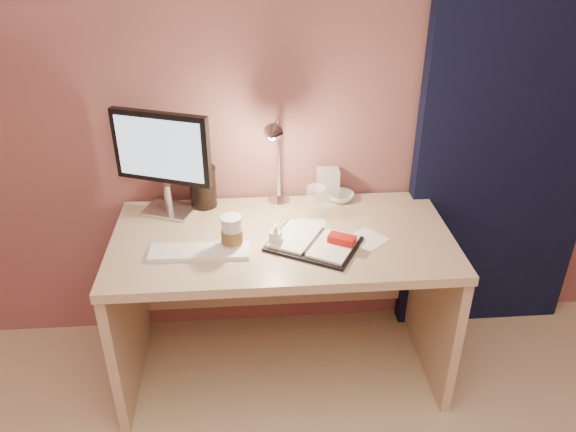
{
  "coord_description": "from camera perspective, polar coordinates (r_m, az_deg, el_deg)",
  "views": [
    {
      "loc": [
        -0.13,
        -0.59,
        1.94
      ],
      "look_at": [
        0.02,
        1.33,
        0.85
      ],
      "focal_mm": 35.0,
      "sensor_mm": 36.0,
      "label": 1
    }
  ],
  "objects": [
    {
      "name": "lotion_bottle",
      "position": [
        2.22,
        -1.26,
        -1.95
      ],
      "size": [
        0.06,
        0.06,
        0.1
      ],
      "primitive_type": "imported",
      "rotation": [
        0.0,
        0.0,
        -0.32
      ],
      "color": "silver",
      "rests_on": "desk"
    },
    {
      "name": "monitor",
      "position": [
        2.42,
        -12.56,
        6.17
      ],
      "size": [
        0.42,
        0.22,
        0.46
      ],
      "rotation": [
        0.0,
        0.0,
        -0.37
      ],
      "color": "silver",
      "rests_on": "desk"
    },
    {
      "name": "paper_a",
      "position": [
        2.31,
        8.04,
        -2.35
      ],
      "size": [
        0.19,
        0.19,
        0.0
      ],
      "primitive_type": "cube",
      "rotation": [
        0.0,
        0.0,
        0.69
      ],
      "color": "white",
      "rests_on": "desk"
    },
    {
      "name": "room",
      "position": [
        2.65,
        20.26,
        10.04
      ],
      "size": [
        3.5,
        3.5,
        3.5
      ],
      "color": "#C6B28E",
      "rests_on": "ground"
    },
    {
      "name": "dark_jar",
      "position": [
        2.53,
        -8.62,
        2.76
      ],
      "size": [
        0.12,
        0.12,
        0.17
      ],
      "primitive_type": "cylinder",
      "color": "black",
      "rests_on": "desk"
    },
    {
      "name": "desk_lamp",
      "position": [
        2.34,
        -0.29,
        6.01
      ],
      "size": [
        0.13,
        0.27,
        0.44
      ],
      "rotation": [
        0.0,
        0.0,
        -0.19
      ],
      "color": "silver",
      "rests_on": "desk"
    },
    {
      "name": "paper_b",
      "position": [
        2.37,
        2.28,
        -1.05
      ],
      "size": [
        0.15,
        0.15,
        0.0
      ],
      "primitive_type": "cube",
      "rotation": [
        0.0,
        0.0,
        -0.15
      ],
      "color": "white",
      "rests_on": "desk"
    },
    {
      "name": "coffee_cup",
      "position": [
        2.21,
        -5.72,
        -1.78
      ],
      "size": [
        0.09,
        0.09,
        0.14
      ],
      "color": "silver",
      "rests_on": "desk"
    },
    {
      "name": "keyboard",
      "position": [
        2.22,
        -8.99,
        -3.58
      ],
      "size": [
        0.39,
        0.13,
        0.02
      ],
      "primitive_type": "cube",
      "rotation": [
        0.0,
        0.0,
        -0.03
      ],
      "color": "white",
      "rests_on": "desk"
    },
    {
      "name": "bowl",
      "position": [
        2.58,
        5.38,
        1.96
      ],
      "size": [
        0.12,
        0.12,
        0.04
      ],
      "primitive_type": "imported",
      "rotation": [
        0.0,
        0.0,
        -0.01
      ],
      "color": "white",
      "rests_on": "desk"
    },
    {
      "name": "desk",
      "position": [
        2.5,
        -0.68,
        -5.55
      ],
      "size": [
        1.4,
        0.7,
        0.73
      ],
      "color": "tan",
      "rests_on": "ground"
    },
    {
      "name": "planner",
      "position": [
        2.24,
        2.88,
        -2.72
      ],
      "size": [
        0.42,
        0.39,
        0.05
      ],
      "rotation": [
        0.0,
        0.0,
        -0.51
      ],
      "color": "black",
      "rests_on": "desk"
    },
    {
      "name": "product_box",
      "position": [
        2.57,
        4.07,
        3.23
      ],
      "size": [
        0.1,
        0.08,
        0.15
      ],
      "primitive_type": "cube",
      "rotation": [
        0.0,
        0.0,
        -0.03
      ],
      "color": "#B2B2AE",
      "rests_on": "desk"
    },
    {
      "name": "clear_cup",
      "position": [
        2.41,
        2.86,
        1.4
      ],
      "size": [
        0.08,
        0.08,
        0.14
      ],
      "primitive_type": "cylinder",
      "color": "white",
      "rests_on": "desk"
    }
  ]
}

